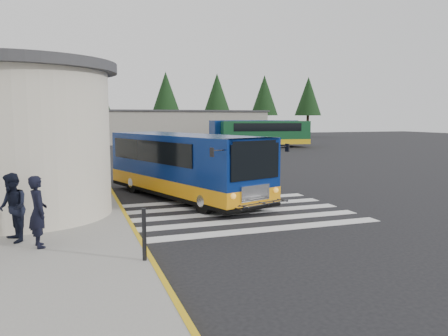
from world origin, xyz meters
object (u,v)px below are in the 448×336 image
object	(u,v)px
transit_bus	(185,168)
pedestrian_a	(38,212)
far_bus_b	(264,133)
pedestrian_b	(12,208)
bollard	(144,234)
far_bus_a	(254,132)

from	to	relation	value
transit_bus	pedestrian_a	bearing A→B (deg)	-150.02
transit_bus	far_bus_b	distance (m)	30.91
pedestrian_b	far_bus_b	world-z (taller)	far_bus_b
pedestrian_b	bollard	size ratio (longest dim) A/B	1.51
transit_bus	far_bus_a	size ratio (longest dim) A/B	0.94
pedestrian_a	far_bus_a	xyz separation A→B (m)	(20.53, 34.66, 0.63)
pedestrian_b	bollard	xyz separation A→B (m)	(2.87, -2.50, -0.29)
far_bus_b	pedestrian_b	bearing A→B (deg)	154.38
pedestrian_a	far_bus_b	size ratio (longest dim) A/B	0.18
transit_bus	bollard	xyz separation A→B (m)	(-2.87, -7.64, -0.51)
pedestrian_a	far_bus_b	xyz separation A→B (m)	(20.85, 32.39, 0.60)
transit_bus	far_bus_a	xyz separation A→B (m)	(15.43, 28.86, 0.41)
bollard	far_bus_b	bearing A→B (deg)	61.46
far_bus_b	far_bus_a	bearing A→B (deg)	16.42
pedestrian_a	far_bus_b	distance (m)	38.53
transit_bus	pedestrian_b	distance (m)	7.70
far_bus_a	far_bus_b	world-z (taller)	far_bus_a
pedestrian_b	far_bus_a	size ratio (longest dim) A/B	0.17
transit_bus	pedestrian_b	bearing A→B (deg)	-156.85
pedestrian_a	far_bus_a	size ratio (longest dim) A/B	0.17
pedestrian_a	bollard	distance (m)	2.91
bollard	far_bus_b	size ratio (longest dim) A/B	0.12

